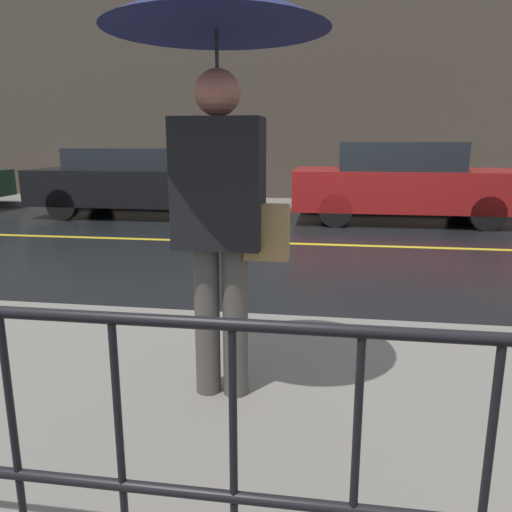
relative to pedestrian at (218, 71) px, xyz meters
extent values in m
plane|color=black|center=(0.69, 4.91, -1.91)|extent=(80.00, 80.00, 0.00)
cube|color=slate|center=(0.69, -0.14, -1.86)|extent=(28.00, 3.05, 0.10)
cube|color=slate|center=(0.69, 9.35, -1.86)|extent=(28.00, 1.83, 0.10)
cube|color=gold|center=(0.69, 4.91, -1.90)|extent=(25.20, 0.12, 0.01)
cube|color=#4C4238|center=(0.69, 10.41, 1.23)|extent=(28.00, 0.30, 6.28)
cylinder|color=black|center=(0.69, -1.41, -0.83)|extent=(12.00, 0.04, 0.04)
cylinder|color=black|center=(0.69, -1.41, -1.37)|extent=(12.00, 0.04, 0.04)
cylinder|color=black|center=(-0.34, -1.41, -1.32)|extent=(0.02, 0.02, 0.97)
cylinder|color=black|center=(0.00, -1.41, -1.32)|extent=(0.02, 0.02, 0.97)
cylinder|color=black|center=(0.34, -1.41, -1.32)|extent=(0.02, 0.02, 0.97)
cylinder|color=black|center=(0.69, -1.41, -1.32)|extent=(0.02, 0.02, 0.97)
cylinder|color=black|center=(1.03, -1.41, -1.32)|extent=(0.02, 0.02, 0.97)
cylinder|color=#4C4742|center=(-0.09, 0.00, -1.37)|extent=(0.15, 0.15, 0.88)
cylinder|color=#4C4742|center=(0.08, 0.00, -1.37)|extent=(0.15, 0.15, 0.88)
cube|color=black|center=(0.00, 0.00, -0.58)|extent=(0.48, 0.29, 0.70)
sphere|color=#C5705C|center=(0.00, 0.00, -0.11)|extent=(0.24, 0.24, 0.24)
cylinder|color=#262628|center=(0.00, 0.00, -0.19)|extent=(0.02, 0.02, 0.77)
cone|color=#191E4C|center=(0.00, 0.00, 0.32)|extent=(1.16, 1.16, 0.26)
cube|color=#9E7A47|center=(0.26, 0.00, -0.84)|extent=(0.24, 0.12, 0.30)
cube|color=black|center=(-3.37, 7.45, -1.28)|extent=(4.35, 1.87, 0.72)
cube|color=#1E2328|center=(-3.54, 7.45, -0.71)|extent=(2.26, 1.72, 0.43)
cylinder|color=black|center=(-2.02, 8.27, -1.60)|extent=(0.62, 0.22, 0.62)
cylinder|color=black|center=(-2.02, 6.63, -1.60)|extent=(0.62, 0.22, 0.62)
cylinder|color=black|center=(-4.72, 8.27, -1.60)|extent=(0.62, 0.22, 0.62)
cylinder|color=black|center=(-4.72, 6.63, -1.60)|extent=(0.62, 0.22, 0.62)
cube|color=maroon|center=(2.01, 7.45, -1.27)|extent=(4.27, 1.92, 0.75)
cube|color=#1E2328|center=(1.84, 7.45, -0.64)|extent=(2.22, 1.77, 0.52)
cylinder|color=black|center=(3.34, 8.30, -1.60)|extent=(0.61, 0.22, 0.61)
cylinder|color=black|center=(3.34, 6.60, -1.60)|extent=(0.61, 0.22, 0.61)
cylinder|color=black|center=(0.69, 8.30, -1.60)|extent=(0.61, 0.22, 0.61)
cylinder|color=black|center=(0.69, 6.60, -1.60)|extent=(0.61, 0.22, 0.61)
camera|label=1|loc=(0.60, -2.65, -0.35)|focal=35.00mm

